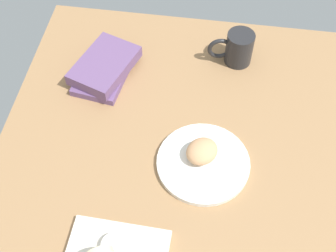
# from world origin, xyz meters

# --- Properties ---
(dining_table) EXTENTS (1.10, 0.90, 0.04)m
(dining_table) POSITION_xyz_m (0.00, 0.00, 0.02)
(dining_table) COLOR #9E754C
(dining_table) RESTS_ON ground
(round_plate) EXTENTS (0.23, 0.23, 0.01)m
(round_plate) POSITION_xyz_m (0.02, -0.08, 0.05)
(round_plate) COLOR white
(round_plate) RESTS_ON dining_table
(scone_pastry) EXTENTS (0.11, 0.11, 0.05)m
(scone_pastry) POSITION_xyz_m (0.04, -0.07, 0.08)
(scone_pastry) COLOR tan
(scone_pastry) RESTS_ON round_plate
(sauce_cup) EXTENTS (0.06, 0.06, 0.02)m
(sauce_cup) POSITION_xyz_m (-0.22, 0.09, 0.07)
(sauce_cup) COLOR silver
(sauce_cup) RESTS_ON square_plate
(book_stack) EXTENTS (0.24, 0.19, 0.06)m
(book_stack) POSITION_xyz_m (0.28, 0.22, 0.07)
(book_stack) COLOR #6B4C7A
(book_stack) RESTS_ON dining_table
(coffee_mug) EXTENTS (0.08, 0.13, 0.10)m
(coffee_mug) POSITION_xyz_m (0.39, -0.14, 0.09)
(coffee_mug) COLOR #262628
(coffee_mug) RESTS_ON dining_table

